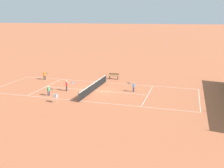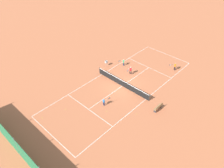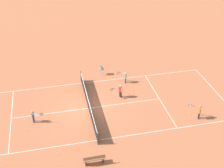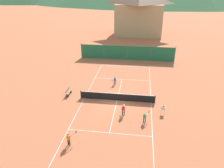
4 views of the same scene
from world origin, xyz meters
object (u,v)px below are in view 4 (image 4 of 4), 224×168
object	(u,v)px
ball_hopper	(163,108)
tennis_ball_far_corner	(131,122)
player_far_service	(115,80)
tennis_ball_by_net_right	(122,83)
tennis_ball_alley_left	(108,82)
courtside_bench	(68,92)
tennis_ball_near_corner	(79,142)
tennis_ball_alley_right	(143,69)
alpine_chalet	(139,12)
player_far_baseline	(69,138)
tennis_net	(117,97)
player_near_service	(145,116)
player_near_baseline	(123,109)
tennis_ball_by_net_left	(136,75)
tennis_ball_service_box	(84,87)

from	to	relation	value
ball_hopper	tennis_ball_far_corner	bearing A→B (deg)	-147.28
player_far_service	tennis_ball_by_net_right	bearing A→B (deg)	22.91
tennis_ball_alley_left	courtside_bench	xyz separation A→B (m)	(-4.48, -4.51, 0.42)
tennis_ball_near_corner	tennis_ball_alley_right	distance (m)	20.05
tennis_ball_alley_right	alpine_chalet	bearing A→B (deg)	93.45
player_far_baseline	ball_hopper	xyz separation A→B (m)	(8.58, 6.34, -0.08)
player_far_service	tennis_ball_alley_left	bearing A→B (deg)	149.11
tennis_ball_by_net_right	courtside_bench	xyz separation A→B (m)	(-6.47, -4.35, 0.42)
tennis_ball_far_corner	tennis_net	bearing A→B (deg)	113.55
player_far_service	tennis_ball_near_corner	xyz separation A→B (m)	(-1.68, -12.64, -0.63)
tennis_net	tennis_ball_alley_right	world-z (taller)	tennis_net
tennis_ball_far_corner	ball_hopper	xyz separation A→B (m)	(3.38, 2.17, 0.63)
alpine_chalet	ball_hopper	bearing A→B (deg)	-84.36
tennis_ball_far_corner	tennis_ball_alley_right	xyz separation A→B (m)	(1.06, 15.53, 0.00)
player_near_service	tennis_ball_alley_left	bearing A→B (deg)	119.56
player_near_baseline	courtside_bench	world-z (taller)	player_near_baseline
tennis_ball_alley_left	courtside_bench	distance (m)	6.37
tennis_net	player_far_baseline	xyz separation A→B (m)	(-3.29, -8.54, 0.24)
player_far_baseline	alpine_chalet	distance (m)	46.23
player_far_baseline	tennis_ball_near_corner	distance (m)	1.09
player_far_service	tennis_ball_by_net_left	bearing A→B (deg)	52.95
player_far_baseline	ball_hopper	world-z (taller)	player_far_baseline
tennis_ball_far_corner	tennis_ball_alley_right	bearing A→B (deg)	86.09
tennis_net	player_near_service	size ratio (longest dim) A/B	8.10
player_near_baseline	player_far_baseline	world-z (taller)	player_near_baseline
tennis_ball_service_box	tennis_ball_near_corner	bearing A→B (deg)	-78.26
player_far_service	player_near_service	world-z (taller)	player_far_service
tennis_net	tennis_ball_service_box	distance (m)	5.74
tennis_ball_far_corner	tennis_ball_by_net_right	size ratio (longest dim) A/B	1.00
tennis_ball_alley_right	courtside_bench	size ratio (longest dim) A/B	0.04
player_far_service	tennis_ball_by_net_right	distance (m)	1.27
tennis_net	tennis_ball_alley_right	distance (m)	11.55
player_near_baseline	tennis_ball_by_net_right	world-z (taller)	player_near_baseline
player_far_baseline	tennis_ball_by_net_right	xyz separation A→B (m)	(3.41, 13.49, -0.71)
player_far_service	player_far_baseline	size ratio (longest dim) A/B	0.90
tennis_net	courtside_bench	distance (m)	6.37
player_far_service	tennis_ball_alley_right	size ratio (longest dim) A/B	17.20
player_far_baseline	tennis_ball_near_corner	size ratio (longest dim) A/B	19.20
tennis_ball_service_box	courtside_bench	distance (m)	2.84
tennis_net	player_far_baseline	distance (m)	9.16
tennis_ball_alley_left	tennis_ball_near_corner	size ratio (longest dim) A/B	1.00
player_near_service	tennis_ball_alley_right	world-z (taller)	player_near_service
player_near_service	player_far_baseline	xyz separation A→B (m)	(-6.64, -4.45, 0.07)
alpine_chalet	tennis_ball_far_corner	bearing A→B (deg)	-89.30
player_near_baseline	tennis_net	bearing A→B (deg)	108.66
tennis_net	tennis_ball_by_net_left	world-z (taller)	tennis_net
alpine_chalet	player_near_service	bearing A→B (deg)	-87.29
player_far_baseline	alpine_chalet	size ratio (longest dim) A/B	0.10
player_near_baseline	ball_hopper	xyz separation A→B (m)	(4.27, 0.82, -0.09)
tennis_ball_far_corner	tennis_ball_service_box	size ratio (longest dim) A/B	1.00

